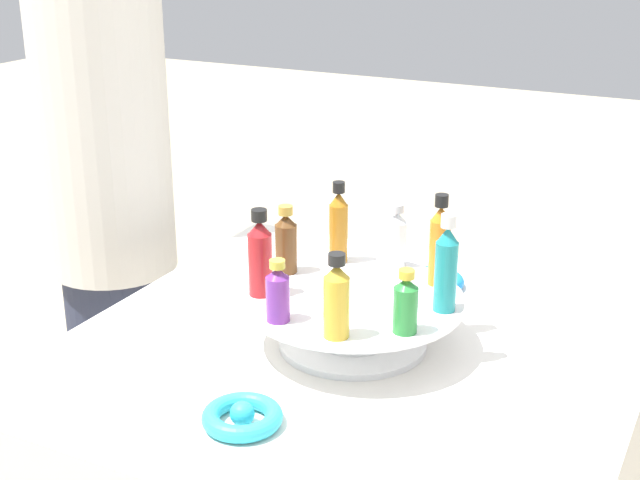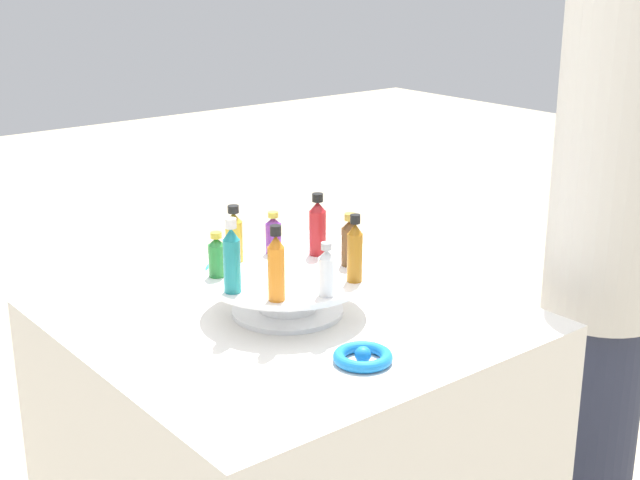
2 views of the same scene
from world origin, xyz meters
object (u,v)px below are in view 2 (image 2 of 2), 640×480
(ribbon_bow_teal, at_px, (229,269))
(bottle_teal, at_px, (232,259))
(bottle_gold, at_px, (234,236))
(bottle_green, at_px, (217,256))
(bottle_amber, at_px, (355,251))
(bottle_clear, at_px, (326,271))
(bottle_red, at_px, (318,227))
(ribbon_bow_blue, at_px, (363,357))
(bottle_brown, at_px, (350,242))
(bottle_orange, at_px, (276,266))
(bottle_purple, at_px, (273,234))
(person_figure, at_px, (606,259))
(display_stand, at_px, (287,289))

(ribbon_bow_teal, bearing_deg, bottle_teal, -121.32)
(bottle_gold, relative_size, bottle_green, 1.31)
(bottle_amber, relative_size, ribbon_bow_teal, 1.28)
(bottle_clear, height_order, bottle_gold, bottle_gold)
(bottle_teal, relative_size, ribbon_bow_teal, 1.37)
(bottle_teal, bearing_deg, bottle_red, 15.27)
(bottle_clear, distance_m, bottle_teal, 0.18)
(bottle_gold, bearing_deg, ribbon_bow_blue, -89.43)
(bottle_amber, height_order, bottle_brown, bottle_amber)
(bottle_gold, bearing_deg, bottle_teal, -124.73)
(bottle_orange, xyz_separation_m, bottle_brown, (0.23, 0.06, -0.02))
(ribbon_bow_blue, bearing_deg, bottle_purple, 77.05)
(person_figure, bearing_deg, bottle_orange, 9.09)
(bottle_clear, height_order, bottle_amber, bottle_amber)
(bottle_red, bearing_deg, bottle_gold, 155.27)
(bottle_purple, distance_m, bottle_green, 0.18)
(bottle_orange, relative_size, bottle_gold, 1.20)
(display_stand, bearing_deg, bottle_gold, 105.27)
(bottle_clear, height_order, bottle_red, bottle_red)
(bottle_orange, xyz_separation_m, bottle_amber, (0.18, -0.01, -0.00))
(ribbon_bow_blue, bearing_deg, ribbon_bow_teal, 83.07)
(bottle_purple, xyz_separation_m, person_figure, (0.63, -0.40, -0.09))
(display_stand, height_order, bottle_amber, bottle_amber)
(bottle_orange, xyz_separation_m, person_figure, (0.78, -0.17, -0.11))
(bottle_purple, height_order, ribbon_bow_blue, bottle_purple)
(bottle_orange, distance_m, bottle_purple, 0.27)
(display_stand, distance_m, bottle_red, 0.17)
(bottle_red, xyz_separation_m, bottle_purple, (-0.07, 0.07, -0.02))
(bottle_green, bearing_deg, bottle_brown, -24.73)
(ribbon_bow_blue, height_order, person_figure, person_figure)
(display_stand, distance_m, bottle_brown, 0.16)
(bottle_red, distance_m, bottle_purple, 0.10)
(bottle_amber, bearing_deg, bottle_green, 135.27)
(bottle_red, bearing_deg, bottle_orange, -144.73)
(bottle_brown, xyz_separation_m, bottle_green, (-0.25, 0.11, -0.01))
(display_stand, relative_size, bottle_teal, 2.29)
(bottle_amber, height_order, ribbon_bow_teal, bottle_amber)
(person_figure, bearing_deg, bottle_clear, 10.71)
(bottle_clear, xyz_separation_m, ribbon_bow_teal, (0.04, 0.40, -0.12))
(bottle_clear, bearing_deg, bottle_teal, 135.27)
(ribbon_bow_teal, bearing_deg, display_stand, -96.93)
(ribbon_bow_blue, height_order, ribbon_bow_teal, ribbon_bow_teal)
(display_stand, distance_m, bottle_gold, 0.16)
(display_stand, xyz_separation_m, bottle_orange, (-0.10, -0.10, 0.10))
(bottle_brown, xyz_separation_m, bottle_red, (-0.01, 0.09, 0.01))
(ribbon_bow_teal, bearing_deg, bottle_clear, -96.18)
(display_stand, height_order, bottle_clear, bottle_clear)
(bottle_green, xyz_separation_m, bottle_teal, (-0.02, -0.09, 0.02))
(bottle_orange, relative_size, bottle_red, 1.08)
(display_stand, bearing_deg, bottle_purple, 65.27)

